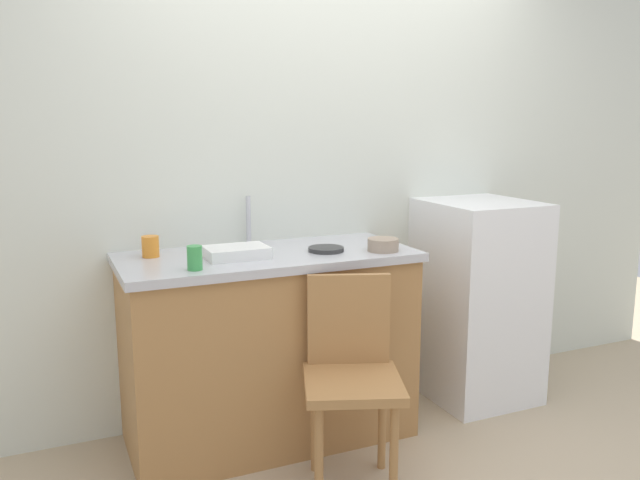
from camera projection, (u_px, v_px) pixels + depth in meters
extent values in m
cube|color=silver|center=(321.00, 160.00, 3.45)|extent=(4.80, 0.10, 2.66)
cube|color=#A87542|center=(269.00, 350.00, 3.13)|extent=(1.34, 0.60, 0.89)
cube|color=#B7B7BC|center=(267.00, 257.00, 3.04)|extent=(1.38, 0.64, 0.04)
cylinder|color=#B7B7BC|center=(248.00, 220.00, 3.24)|extent=(0.02, 0.02, 0.24)
cube|color=white|center=(477.00, 300.00, 3.60)|extent=(0.55, 0.59, 1.11)
cylinder|color=#A87542|center=(319.00, 458.00, 2.56)|extent=(0.04, 0.04, 0.45)
cylinder|color=#A87542|center=(394.00, 456.00, 2.58)|extent=(0.04, 0.04, 0.45)
cylinder|color=#A87542|center=(315.00, 423.00, 2.85)|extent=(0.04, 0.04, 0.45)
cylinder|color=#A87542|center=(382.00, 421.00, 2.87)|extent=(0.04, 0.04, 0.45)
cube|color=#A87542|center=(353.00, 384.00, 2.67)|extent=(0.51, 0.51, 0.04)
cube|color=#A87542|center=(349.00, 319.00, 2.81)|extent=(0.35, 0.15, 0.40)
cube|color=white|center=(236.00, 252.00, 2.93)|extent=(0.28, 0.20, 0.05)
cylinder|color=gray|center=(383.00, 245.00, 3.07)|extent=(0.15, 0.15, 0.06)
cylinder|color=#2D2D2D|center=(326.00, 249.00, 3.07)|extent=(0.17, 0.17, 0.02)
cylinder|color=orange|center=(150.00, 247.00, 2.93)|extent=(0.08, 0.08, 0.10)
cylinder|color=green|center=(195.00, 258.00, 2.68)|extent=(0.06, 0.06, 0.10)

